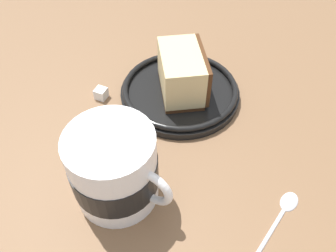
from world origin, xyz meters
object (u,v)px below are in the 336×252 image
(small_plate, at_px, (180,91))
(cake_slice, at_px, (182,73))
(tea_mug, at_px, (115,169))
(teaspoon, at_px, (284,210))
(sugar_cube, at_px, (101,93))

(small_plate, xyz_separation_m, cake_slice, (-0.00, 0.00, 0.04))
(tea_mug, distance_m, teaspoon, 0.21)
(cake_slice, height_order, sugar_cube, cake_slice)
(tea_mug, distance_m, sugar_cube, 0.18)
(small_plate, xyz_separation_m, sugar_cube, (0.01, -0.12, -0.00))
(cake_slice, bearing_deg, tea_mug, -22.02)
(small_plate, xyz_separation_m, teaspoon, (0.20, 0.13, -0.01))
(small_plate, relative_size, teaspoon, 1.89)
(small_plate, height_order, cake_slice, cake_slice)
(small_plate, height_order, teaspoon, small_plate)
(tea_mug, bearing_deg, cake_slice, 157.98)
(sugar_cube, bearing_deg, small_plate, 94.96)
(cake_slice, bearing_deg, small_plate, -79.35)
(cake_slice, height_order, teaspoon, cake_slice)
(small_plate, distance_m, cake_slice, 0.04)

